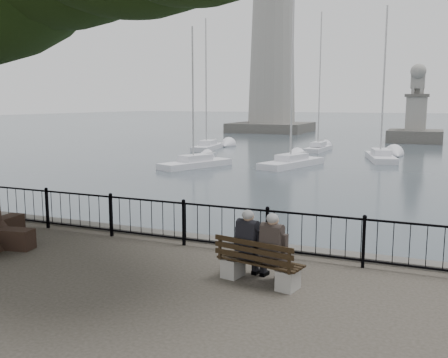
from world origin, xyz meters
The scene contains 12 objects.
harbor centered at (0.00, 3.00, -0.50)m, with size 260.00×260.00×1.20m.
railing centered at (0.00, 2.50, 0.56)m, with size 22.06×0.06×1.00m.
bench centered at (1.38, 0.86, 0.30)m, with size 1.67×0.79×0.85m.
person_left centered at (1.19, 0.99, 0.62)m, with size 0.46×0.71×1.34m.
person_right centered at (1.69, 0.89, 0.62)m, with size 0.46×0.71×1.34m.
lighthouse centered at (-18.00, 62.00, 12.64)m, with size 10.60×10.60×32.23m.
lion_monument centered at (2.00, 49.94, 1.06)m, with size 5.55×5.55×8.30m.
sailboat_a centered at (-10.38, 21.97, -0.72)m, with size 3.41×5.56×9.17m.
sailboat_b centered at (-4.62, 24.79, -0.67)m, with size 3.26×6.06×11.67m.
sailboat_e centered at (-14.95, 33.69, -0.66)m, with size 2.30×5.71×11.69m.
sailboat_f centered at (0.46, 30.84, -0.68)m, with size 2.95×5.96×11.18m.
sailboat_h centered at (-5.38, 36.24, -0.63)m, with size 1.60×4.75×11.96m.
Camera 1 is at (4.21, -7.34, 3.25)m, focal length 40.00 mm.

